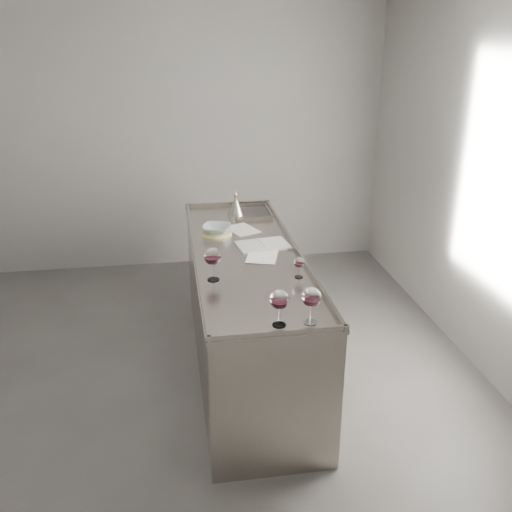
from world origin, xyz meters
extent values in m
cube|color=#4D4B48|center=(0.00, 0.00, -0.01)|extent=(4.50, 5.00, 0.02)
cube|color=gray|center=(0.00, 2.51, 1.40)|extent=(4.50, 0.02, 2.80)
cube|color=gray|center=(2.26, 0.00, 1.40)|extent=(0.02, 5.00, 2.80)
cube|color=gray|center=(0.50, 0.30, 0.46)|extent=(0.75, 2.40, 0.92)
cube|color=gray|center=(0.50, 0.30, 0.93)|extent=(0.77, 2.42, 0.02)
cube|color=gray|center=(0.50, -0.89, 0.96)|extent=(0.77, 0.02, 0.03)
cube|color=gray|center=(0.50, 1.49, 0.96)|extent=(0.77, 0.02, 0.03)
cube|color=gray|center=(0.14, 0.30, 0.96)|extent=(0.02, 2.42, 0.03)
cube|color=gray|center=(0.86, 0.30, 0.96)|extent=(0.02, 2.42, 0.03)
cube|color=#595654|center=(0.68, 1.22, 0.94)|extent=(0.30, 0.38, 0.01)
cylinder|color=white|center=(0.23, -0.13, 0.94)|extent=(0.08, 0.08, 0.00)
cylinder|color=white|center=(0.23, -0.13, 1.00)|extent=(0.01, 0.01, 0.11)
ellipsoid|color=white|center=(0.22, -0.13, 1.10)|extent=(0.11, 0.11, 0.12)
cylinder|color=#390713|center=(0.23, -0.13, 1.08)|extent=(0.08, 0.08, 0.03)
cylinder|color=white|center=(0.53, -0.78, 0.94)|extent=(0.08, 0.08, 0.00)
cylinder|color=white|center=(0.53, -0.78, 1.00)|extent=(0.01, 0.01, 0.10)
ellipsoid|color=white|center=(0.53, -0.78, 1.10)|extent=(0.11, 0.11, 0.11)
cylinder|color=#360714|center=(0.53, -0.78, 1.07)|extent=(0.08, 0.08, 0.02)
cylinder|color=white|center=(0.70, -0.78, 0.94)|extent=(0.08, 0.08, 0.00)
cylinder|color=white|center=(0.70, -0.78, 1.00)|extent=(0.01, 0.01, 0.10)
ellipsoid|color=white|center=(0.70, -0.78, 1.10)|extent=(0.11, 0.11, 0.11)
cylinder|color=#320610|center=(0.70, -0.78, 1.07)|extent=(0.08, 0.08, 0.02)
cylinder|color=white|center=(0.78, -0.17, 0.94)|extent=(0.06, 0.06, 0.00)
cylinder|color=white|center=(0.78, -0.17, 0.98)|extent=(0.01, 0.01, 0.07)
ellipsoid|color=white|center=(0.78, -0.17, 1.04)|extent=(0.07, 0.07, 0.07)
cylinder|color=#35070F|center=(0.78, -0.17, 1.03)|extent=(0.05, 0.05, 0.02)
cube|color=silver|center=(0.55, 0.42, 0.95)|extent=(0.22, 0.29, 0.01)
cube|color=silver|center=(0.74, 0.45, 0.95)|extent=(0.22, 0.29, 0.01)
cylinder|color=white|center=(0.64, 0.43, 0.95)|extent=(0.05, 0.26, 0.01)
cube|color=silver|center=(0.54, 0.81, 0.94)|extent=(0.29, 0.34, 0.00)
cube|color=white|center=(0.60, 0.22, 0.94)|extent=(0.28, 0.34, 0.00)
cylinder|color=#D3CC88|center=(0.33, 0.73, 0.95)|extent=(0.27, 0.27, 0.02)
imported|color=#95A8AD|center=(0.33, 0.73, 0.99)|extent=(0.27, 0.27, 0.05)
cone|color=#ADA59A|center=(0.54, 1.20, 1.00)|extent=(0.15, 0.15, 0.13)
cylinder|color=#ADA59A|center=(0.54, 1.20, 1.09)|extent=(0.03, 0.03, 0.03)
cylinder|color=#AC7A2F|center=(0.54, 1.20, 1.11)|extent=(0.04, 0.04, 0.02)
cone|color=#ADA59A|center=(0.54, 1.20, 1.14)|extent=(0.03, 0.03, 0.04)
camera|label=1|loc=(-0.03, -3.46, 2.45)|focal=40.00mm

